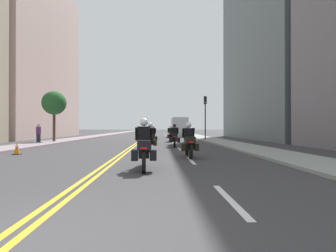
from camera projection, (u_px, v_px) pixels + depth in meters
ground_plane at (149, 135)px, 50.89m from camera, size 264.00×264.00×0.00m
sidewalk_left at (108, 134)px, 50.61m from camera, size 2.56×144.00×0.12m
sidewalk_right at (189, 134)px, 51.16m from camera, size 2.56×144.00×0.12m
centreline_yellow_inner at (148, 135)px, 50.89m from camera, size 0.12×132.00×0.01m
centreline_yellow_outer at (149, 135)px, 50.89m from camera, size 0.12×132.00×0.01m
lane_dashes_white at (170, 139)px, 32.02m from camera, size 0.14×56.40×0.01m
building_left_1 at (26, 56)px, 36.75m from camera, size 8.16×21.08×22.27m
building_right_1 at (280, 23)px, 32.46m from camera, size 8.78×20.63×28.02m
motorcycle_0 at (144, 149)px, 8.61m from camera, size 0.78×2.24×1.66m
motorcycle_1 at (189, 143)px, 12.17m from camera, size 0.76×2.29×1.60m
motorcycle_2 at (150, 140)px, 15.67m from camera, size 0.77×2.12×1.64m
motorcycle_3 at (174, 138)px, 18.92m from camera, size 0.78×2.25×1.63m
motorcycle_4 at (153, 136)px, 22.15m from camera, size 0.78×2.24×1.57m
motorcycle_5 at (171, 135)px, 25.71m from camera, size 0.78×2.21×1.58m
traffic_cone_2 at (17, 148)px, 13.53m from camera, size 0.33×0.33×0.66m
traffic_light_near at (205, 110)px, 28.05m from camera, size 0.28×0.38×4.62m
pedestrian_1 at (38, 133)px, 22.90m from camera, size 0.29×0.40×1.66m
street_tree_0 at (54, 103)px, 24.20m from camera, size 2.12×2.12×4.63m
parked_truck at (179, 128)px, 40.38m from camera, size 2.20×6.50×2.80m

